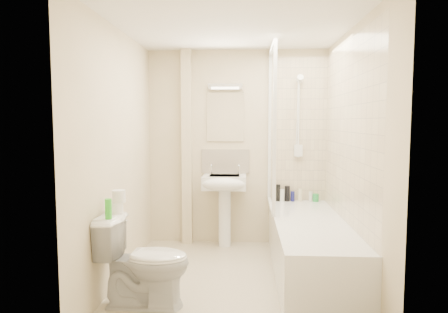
{
  "coord_description": "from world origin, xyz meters",
  "views": [
    {
      "loc": [
        0.12,
        -3.71,
        1.52
      ],
      "look_at": [
        -0.1,
        0.2,
        1.18
      ],
      "focal_mm": 32.0,
      "sensor_mm": 36.0,
      "label": 1
    }
  ],
  "objects": [
    {
      "name": "floor",
      "position": [
        0.0,
        0.0,
        0.0
      ],
      "size": [
        2.5,
        2.5,
        0.0
      ],
      "primitive_type": "plane",
      "color": "beige",
      "rests_on": "ground"
    },
    {
      "name": "wall_back",
      "position": [
        0.0,
        1.25,
        1.2
      ],
      "size": [
        2.2,
        0.02,
        2.4
      ],
      "primitive_type": "cube",
      "color": "beige",
      "rests_on": "ground"
    },
    {
      "name": "wall_left",
      "position": [
        -1.1,
        0.0,
        1.2
      ],
      "size": [
        0.02,
        2.5,
        2.4
      ],
      "primitive_type": "cube",
      "color": "beige",
      "rests_on": "ground"
    },
    {
      "name": "wall_right",
      "position": [
        1.1,
        0.0,
        1.2
      ],
      "size": [
        0.02,
        2.5,
        2.4
      ],
      "primitive_type": "cube",
      "color": "beige",
      "rests_on": "ground"
    },
    {
      "name": "ceiling",
      "position": [
        0.0,
        0.0,
        2.4
      ],
      "size": [
        2.2,
        2.5,
        0.02
      ],
      "primitive_type": "cube",
      "color": "white",
      "rests_on": "wall_back"
    },
    {
      "name": "tile_back",
      "position": [
        0.75,
        1.24,
        1.42
      ],
      "size": [
        0.7,
        0.01,
        1.75
      ],
      "primitive_type": "cube",
      "color": "beige",
      "rests_on": "wall_back"
    },
    {
      "name": "tile_right",
      "position": [
        1.09,
        0.2,
        1.42
      ],
      "size": [
        0.01,
        2.1,
        1.75
      ],
      "primitive_type": "cube",
      "color": "beige",
      "rests_on": "wall_right"
    },
    {
      "name": "pipe_boxing",
      "position": [
        -0.62,
        1.19,
        1.2
      ],
      "size": [
        0.12,
        0.12,
        2.4
      ],
      "primitive_type": "cube",
      "color": "beige",
      "rests_on": "ground"
    },
    {
      "name": "splashback",
      "position": [
        -0.15,
        1.24,
        1.03
      ],
      "size": [
        0.6,
        0.02,
        0.3
      ],
      "primitive_type": "cube",
      "color": "beige",
      "rests_on": "wall_back"
    },
    {
      "name": "mirror",
      "position": [
        -0.15,
        1.24,
        1.58
      ],
      "size": [
        0.46,
        0.01,
        0.6
      ],
      "primitive_type": "cube",
      "color": "white",
      "rests_on": "wall_back"
    },
    {
      "name": "strip_light",
      "position": [
        -0.15,
        1.22,
        1.95
      ],
      "size": [
        0.42,
        0.07,
        0.07
      ],
      "primitive_type": "cube",
      "color": "silver",
      "rests_on": "wall_back"
    },
    {
      "name": "bathtub",
      "position": [
        0.75,
        0.2,
        0.29
      ],
      "size": [
        0.7,
        2.1,
        0.55
      ],
      "color": "white",
      "rests_on": "ground"
    },
    {
      "name": "shower_screen",
      "position": [
        0.4,
        0.8,
        1.45
      ],
      "size": [
        0.04,
        0.92,
        1.8
      ],
      "color": "white",
      "rests_on": "bathtub"
    },
    {
      "name": "shower_fixture",
      "position": [
        0.75,
        1.19,
        1.55
      ],
      "size": [
        0.1,
        0.16,
        0.99
      ],
      "color": "white",
      "rests_on": "wall_back"
    },
    {
      "name": "pedestal_sink",
      "position": [
        -0.15,
        1.01,
        0.7
      ],
      "size": [
        0.52,
        0.48,
        1.0
      ],
      "color": "white",
      "rests_on": "ground"
    },
    {
      "name": "bottle_black_a",
      "position": [
        0.51,
        1.16,
        0.65
      ],
      "size": [
        0.05,
        0.05,
        0.21
      ],
      "primitive_type": "cylinder",
      "color": "black",
      "rests_on": "bathtub"
    },
    {
      "name": "bottle_white_a",
      "position": [
        0.56,
        1.16,
        0.62
      ],
      "size": [
        0.06,
        0.06,
        0.15
      ],
      "primitive_type": "cylinder",
      "color": "white",
      "rests_on": "bathtub"
    },
    {
      "name": "bottle_black_b",
      "position": [
        0.62,
        1.16,
        0.64
      ],
      "size": [
        0.06,
        0.06,
        0.19
      ],
      "primitive_type": "cylinder",
      "color": "black",
      "rests_on": "bathtub"
    },
    {
      "name": "bottle_blue",
      "position": [
        0.68,
        1.16,
        0.61
      ],
      "size": [
        0.05,
        0.05,
        0.12
      ],
      "primitive_type": "cylinder",
      "color": "navy",
      "rests_on": "bathtub"
    },
    {
      "name": "bottle_cream",
      "position": [
        0.77,
        1.16,
        0.63
      ],
      "size": [
        0.05,
        0.05,
        0.15
      ],
      "primitive_type": "cylinder",
      "color": "beige",
      "rests_on": "bathtub"
    },
    {
      "name": "bottle_white_b",
      "position": [
        0.9,
        1.16,
        0.61
      ],
      "size": [
        0.05,
        0.05,
        0.12
      ],
      "primitive_type": "cylinder",
      "color": "silver",
      "rests_on": "bathtub"
    },
    {
      "name": "bottle_green",
      "position": [
        0.96,
        1.16,
        0.6
      ],
      "size": [
        0.07,
        0.07,
        0.09
      ],
      "primitive_type": "cylinder",
      "color": "green",
      "rests_on": "bathtub"
    },
    {
      "name": "toilet",
      "position": [
        -0.72,
        -0.54,
        0.38
      ],
      "size": [
        0.46,
        0.76,
        0.75
      ],
      "primitive_type": "imported",
      "rotation": [
        0.0,
        0.0,
        1.54
      ],
      "color": "white",
      "rests_on": "ground"
    },
    {
      "name": "toilet_roll_lower",
      "position": [
        -0.98,
        -0.45,
        0.8
      ],
      "size": [
        0.12,
        0.12,
        0.09
      ],
      "primitive_type": "cylinder",
      "color": "white",
      "rests_on": "toilet"
    },
    {
      "name": "toilet_roll_upper",
      "position": [
        -0.96,
        -0.44,
        0.9
      ],
      "size": [
        0.11,
        0.11,
        0.1
      ],
      "primitive_type": "cylinder",
      "color": "white",
      "rests_on": "toilet_roll_lower"
    },
    {
      "name": "green_bottle",
      "position": [
        -0.98,
        -0.65,
        0.83
      ],
      "size": [
        0.05,
        0.05,
        0.16
      ],
      "primitive_type": "cylinder",
      "color": "green",
      "rests_on": "toilet"
    }
  ]
}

